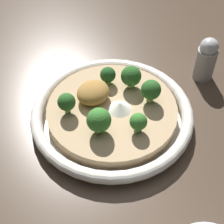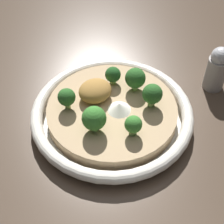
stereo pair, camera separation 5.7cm
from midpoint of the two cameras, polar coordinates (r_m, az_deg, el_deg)
ground_plane at (r=0.58m, az=2.78°, el=-1.52°), size 6.00×6.00×0.00m
risotto_bowl at (r=0.57m, az=2.84°, el=-0.41°), size 0.27×0.27×0.03m
cheese_sprinkle at (r=0.55m, az=4.17°, el=0.72°), size 0.04×0.04×0.01m
crispy_onion_garnish at (r=0.56m, az=0.05°, el=3.40°), size 0.06×0.05×0.03m
broccoli_front at (r=0.51m, az=6.75°, el=-2.33°), size 0.03×0.03×0.03m
broccoli_back_left at (r=0.54m, az=-4.61°, el=2.26°), size 0.03×0.03×0.04m
broccoli_front_left at (r=0.51m, az=0.18°, el=-1.28°), size 0.04×0.04×0.04m
broccoli_back at (r=0.59m, az=2.93°, el=6.03°), size 0.03×0.03×0.03m
broccoli_right at (r=0.55m, az=9.65°, el=2.76°), size 0.03×0.03×0.04m
broccoli_back_right at (r=0.57m, az=6.73°, el=5.43°), size 0.03×0.03×0.04m
pepper_shaker at (r=0.65m, az=19.52°, el=6.71°), size 0.04×0.04×0.09m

